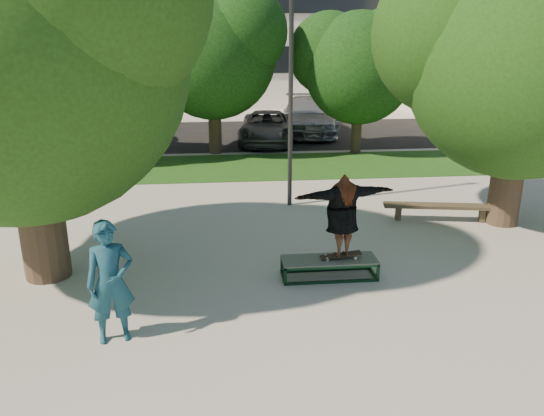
{
  "coord_description": "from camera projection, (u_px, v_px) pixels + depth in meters",
  "views": [
    {
      "loc": [
        -0.88,
        -8.68,
        4.39
      ],
      "look_at": [
        0.07,
        0.6,
        1.36
      ],
      "focal_mm": 35.0,
      "sensor_mm": 36.0,
      "label": 1
    }
  ],
  "objects": [
    {
      "name": "ground",
      "position": [
        271.0,
        289.0,
        9.66
      ],
      "size": [
        120.0,
        120.0,
        0.0
      ],
      "primitive_type": "plane",
      "color": "#A6A299",
      "rests_on": "ground"
    },
    {
      "name": "grass_strip",
      "position": [
        273.0,
        166.0,
        18.74
      ],
      "size": [
        30.0,
        4.0,
        0.02
      ],
      "primitive_type": "cube",
      "color": "#1D4213",
      "rests_on": "ground"
    },
    {
      "name": "asphalt_strip",
      "position": [
        237.0,
        134.0,
        24.79
      ],
      "size": [
        40.0,
        8.0,
        0.01
      ],
      "primitive_type": "cube",
      "color": "black",
      "rests_on": "ground"
    },
    {
      "name": "tree_left",
      "position": [
        11.0,
        34.0,
        8.91
      ],
      "size": [
        6.96,
        5.95,
        7.12
      ],
      "color": "#38281E",
      "rests_on": "ground"
    },
    {
      "name": "tree_right",
      "position": [
        520.0,
        50.0,
        11.88
      ],
      "size": [
        6.24,
        5.33,
        6.51
      ],
      "color": "#38281E",
      "rests_on": "ground"
    },
    {
      "name": "bg_tree_left",
      "position": [
        51.0,
        56.0,
        18.35
      ],
      "size": [
        5.28,
        4.51,
        5.77
      ],
      "color": "#38281E",
      "rests_on": "ground"
    },
    {
      "name": "bg_tree_mid",
      "position": [
        210.0,
        47.0,
        19.74
      ],
      "size": [
        5.76,
        4.92,
        6.24
      ],
      "color": "#38281E",
      "rests_on": "ground"
    },
    {
      "name": "bg_tree_right",
      "position": [
        358.0,
        61.0,
        19.95
      ],
      "size": [
        5.04,
        4.31,
        5.43
      ],
      "color": "#38281E",
      "rests_on": "ground"
    },
    {
      "name": "lamppost",
      "position": [
        291.0,
        87.0,
        13.51
      ],
      "size": [
        0.25,
        0.15,
        6.11
      ],
      "color": "#2D2D30",
      "rests_on": "ground"
    },
    {
      "name": "side_building",
      "position": [
        540.0,
        43.0,
        30.97
      ],
      "size": [
        15.0,
        10.0,
        8.0
      ],
      "primitive_type": "cube",
      "color": "beige",
      "rests_on": "ground"
    },
    {
      "name": "grind_box",
      "position": [
        329.0,
        268.0,
        10.09
      ],
      "size": [
        1.8,
        0.6,
        0.38
      ],
      "color": "black",
      "rests_on": "ground"
    },
    {
      "name": "skater_rig",
      "position": [
        342.0,
        215.0,
        9.79
      ],
      "size": [
        2.0,
        0.89,
        1.65
      ],
      "rotation": [
        0.0,
        0.0,
        3.34
      ],
      "color": "white",
      "rests_on": "grind_box"
    },
    {
      "name": "bystander",
      "position": [
        110.0,
        282.0,
        7.78
      ],
      "size": [
        0.79,
        0.62,
        1.9
      ],
      "primitive_type": "imported",
      "rotation": [
        0.0,
        0.0,
        0.26
      ],
      "color": "#174658",
      "rests_on": "ground"
    },
    {
      "name": "bench",
      "position": [
        441.0,
        207.0,
        13.11
      ],
      "size": [
        2.81,
        0.87,
        0.43
      ],
      "rotation": [
        0.0,
        0.0,
        -0.18
      ],
      "color": "#4A3F2C",
      "rests_on": "ground"
    },
    {
      "name": "car_silver_a",
      "position": [
        127.0,
        128.0,
        22.52
      ],
      "size": [
        2.2,
        4.21,
        1.37
      ],
      "primitive_type": "imported",
      "rotation": [
        0.0,
        0.0,
        -0.15
      ],
      "color": "silver",
      "rests_on": "asphalt_strip"
    },
    {
      "name": "car_dark",
      "position": [
        119.0,
        126.0,
        22.17
      ],
      "size": [
        2.11,
        4.96,
        1.59
      ],
      "primitive_type": "imported",
      "rotation": [
        0.0,
        0.0,
        0.09
      ],
      "color": "black",
      "rests_on": "asphalt_strip"
    },
    {
      "name": "car_grey",
      "position": [
        267.0,
        127.0,
        22.67
      ],
      "size": [
        2.78,
        5.02,
        1.33
      ],
      "primitive_type": "imported",
      "rotation": [
        0.0,
        0.0,
        -0.12
      ],
      "color": "#56565A",
      "rests_on": "asphalt_strip"
    },
    {
      "name": "car_silver_b",
      "position": [
        309.0,
        116.0,
        24.89
      ],
      "size": [
        2.8,
        5.86,
        1.65
      ],
      "primitive_type": "imported",
      "rotation": [
        0.0,
        0.0,
        -0.09
      ],
      "color": "#A3A3A7",
      "rests_on": "asphalt_strip"
    }
  ]
}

